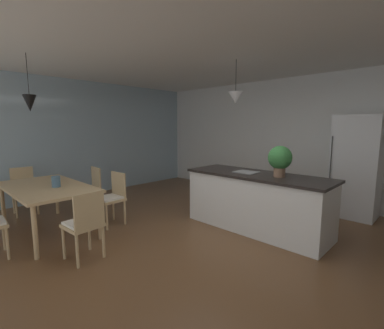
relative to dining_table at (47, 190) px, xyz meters
The scene contains 15 objects.
ground_plane 2.60m from the dining_table, 31.14° to the left, with size 10.00×8.40×0.04m, color brown.
ceiling_slab 3.26m from the dining_table, 31.14° to the left, with size 10.00×8.40×0.12m, color white.
wall_back_kitchen 5.08m from the dining_table, 64.78° to the left, with size 10.00×0.12×2.70m, color white.
window_wall_left_glazing 2.41m from the dining_table, 145.89° to the left, with size 0.06×8.40×2.70m, color #9EB7C6.
dining_table is the anchor object (origin of this frame).
chair_far_right 0.99m from the dining_table, 64.77° to the left, with size 0.42×0.42×0.87m.
chair_far_left 0.98m from the dining_table, 115.16° to the left, with size 0.43×0.43×0.87m.
chair_kitchen_end 1.31m from the dining_table, ahead, with size 0.43×0.43×0.87m.
chair_window_end 1.30m from the dining_table, behind, with size 0.44×0.44×0.87m.
kitchen_island 3.28m from the dining_table, 46.16° to the left, with size 2.28×0.82×0.91m.
refrigerator 5.26m from the dining_table, 52.23° to the left, with size 0.74×0.67×1.84m.
pendant_over_table 1.32m from the dining_table, 151.03° to the right, with size 0.19×0.19×0.84m.
pendant_over_island_main 3.31m from the dining_table, 52.34° to the left, with size 0.24×0.24×0.69m.
potted_plant_on_island 3.57m from the dining_table, 41.88° to the left, with size 0.35×0.35×0.46m.
vase_on_dining_table 0.26m from the dining_table, 20.93° to the left, with size 0.12×0.12×0.17m.
Camera 1 is at (2.28, -2.64, 1.64)m, focal length 25.16 mm.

